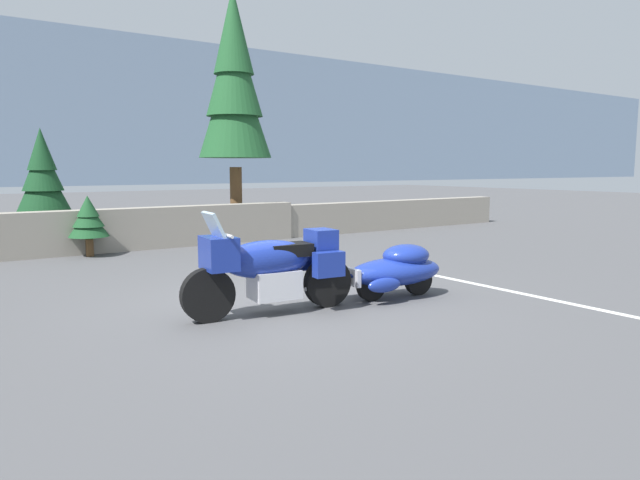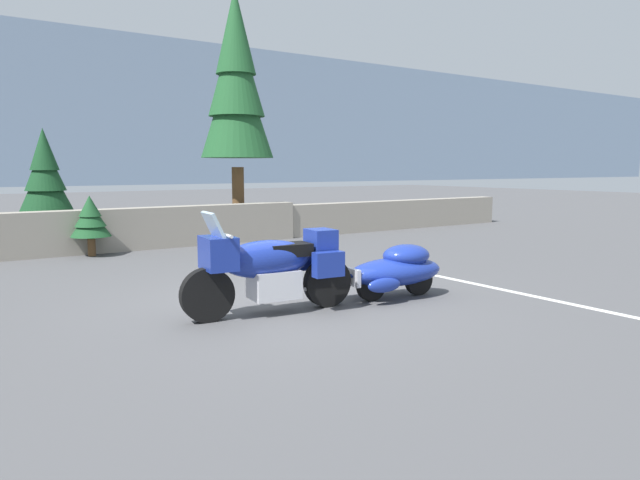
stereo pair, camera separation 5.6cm
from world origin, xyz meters
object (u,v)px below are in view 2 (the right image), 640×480
at_px(touring_motorcycle, 270,266).
at_px(car_shaped_trailer, 396,269).
at_px(pine_tree_tall, 236,82).
at_px(pine_tree_secondary, 45,174).

bearing_deg(touring_motorcycle, car_shaped_trailer, -6.09).
bearing_deg(car_shaped_trailer, pine_tree_tall, 79.92).
relative_size(car_shaped_trailer, pine_tree_secondary, 0.82).
bearing_deg(touring_motorcycle, pine_tree_tall, 66.45).
height_order(touring_motorcycle, car_shaped_trailer, touring_motorcycle).
bearing_deg(pine_tree_tall, pine_tree_secondary, 177.76).
distance_m(car_shaped_trailer, pine_tree_tall, 8.79).
height_order(car_shaped_trailer, pine_tree_tall, pine_tree_tall).
xyz_separation_m(touring_motorcycle, car_shaped_trailer, (1.94, -0.21, -0.21)).
xyz_separation_m(car_shaped_trailer, pine_tree_tall, (1.40, 7.88, 3.64)).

